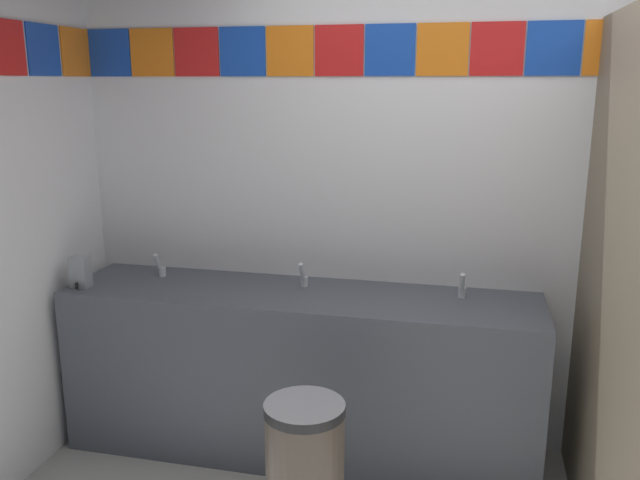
# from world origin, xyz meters

# --- Properties ---
(wall_back) EXTENTS (4.22, 0.09, 2.75)m
(wall_back) POSITION_xyz_m (0.00, 1.47, 1.38)
(wall_back) COLOR silver
(wall_back) RESTS_ON ground_plane
(vanity_counter) EXTENTS (2.35, 0.56, 0.86)m
(vanity_counter) POSITION_xyz_m (-0.88, 1.15, 0.44)
(vanity_counter) COLOR #4C515B
(vanity_counter) RESTS_ON ground_plane
(faucet_left) EXTENTS (0.04, 0.10, 0.14)m
(faucet_left) POSITION_xyz_m (-1.67, 1.24, 0.91)
(faucet_left) COLOR silver
(faucet_left) RESTS_ON vanity_counter
(faucet_center) EXTENTS (0.04, 0.10, 0.14)m
(faucet_center) POSITION_xyz_m (-0.88, 1.24, 0.91)
(faucet_center) COLOR silver
(faucet_center) RESTS_ON vanity_counter
(faucet_right) EXTENTS (0.04, 0.10, 0.14)m
(faucet_right) POSITION_xyz_m (-0.10, 1.24, 0.91)
(faucet_right) COLOR silver
(faucet_right) RESTS_ON vanity_counter
(soap_dispenser) EXTENTS (0.09, 0.09, 0.16)m
(soap_dispenser) POSITION_xyz_m (-1.98, 0.99, 0.94)
(soap_dispenser) COLOR gray
(soap_dispenser) RESTS_ON vanity_counter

